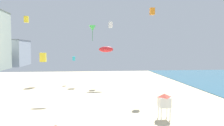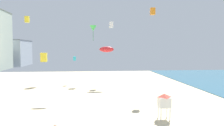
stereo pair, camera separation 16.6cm
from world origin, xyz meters
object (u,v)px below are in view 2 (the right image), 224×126
kite_yellow_box (44,57)px  kite_yellow_box_2 (27,19)px  kite_green_delta (93,28)px  kite_red_parafoil (107,49)px  kite_cyan_box (75,59)px  lifeguard_stand (164,101)px  kite_orange_box (153,11)px  kite_white_box (111,25)px

kite_yellow_box → kite_yellow_box_2: (-1.50, -5.39, 6.47)m
kite_green_delta → kite_yellow_box_2: bearing=-143.0°
kite_red_parafoil → kite_cyan_box: bearing=138.6°
kite_yellow_box → kite_cyan_box: size_ratio=2.09×
lifeguard_stand → kite_yellow_box_2: kite_yellow_box_2 is taller
kite_green_delta → lifeguard_stand: bearing=-75.4°
kite_orange_box → kite_cyan_box: 19.44m
kite_green_delta → kite_cyan_box: kite_green_delta is taller
lifeguard_stand → kite_red_parafoil: size_ratio=0.99×
lifeguard_stand → kite_red_parafoil: (-4.33, 18.92, 5.02)m
lifeguard_stand → kite_yellow_box: 27.98m
kite_yellow_box_2 → kite_cyan_box: bearing=44.4°
kite_yellow_box → kite_cyan_box: bearing=16.1°
kite_yellow_box → kite_yellow_box_2: kite_yellow_box_2 is taller
kite_yellow_box → kite_white_box: kite_white_box is taller
kite_yellow_box → kite_green_delta: (9.45, 2.86, 5.83)m
kite_yellow_box_2 → kite_green_delta: bearing=37.0°
kite_orange_box → kite_yellow_box_2: kite_orange_box is taller
lifeguard_stand → kite_cyan_box: kite_cyan_box is taller
kite_red_parafoil → kite_yellow_box_2: size_ratio=2.52×
kite_green_delta → kite_cyan_box: (-3.76, -1.21, -6.16)m
kite_white_box → kite_orange_box: bearing=-69.0°
kite_green_delta → kite_cyan_box: 7.31m
kite_yellow_box_2 → lifeguard_stand: bearing=-44.4°
kite_red_parafoil → kite_green_delta: kite_green_delta is taller
kite_yellow_box_2 → kite_yellow_box: bearing=74.5°
kite_cyan_box → kite_white_box: bearing=-3.9°
kite_red_parafoil → kite_cyan_box: kite_red_parafoil is taller
lifeguard_stand → kite_yellow_box_2: size_ratio=2.49×
kite_yellow_box_2 → kite_orange_box: bearing=-17.6°
lifeguard_stand → kite_red_parafoil: kite_red_parafoil is taller
kite_orange_box → kite_cyan_box: (-12.22, 13.18, -7.40)m
kite_red_parafoil → kite_cyan_box: (-6.06, 5.35, -1.85)m
lifeguard_stand → kite_red_parafoil: bearing=95.3°
kite_green_delta → kite_cyan_box: size_ratio=3.85×
kite_orange_box → kite_white_box: kite_orange_box is taller
kite_orange_box → kite_cyan_box: kite_orange_box is taller
kite_yellow_box → kite_white_box: size_ratio=1.46×
lifeguard_stand → kite_yellow_box_2: (-17.58, 17.23, 9.96)m
lifeguard_stand → kite_white_box: bearing=89.7°
kite_green_delta → kite_white_box: (3.60, -1.71, 0.59)m
kite_cyan_box → kite_white_box: kite_white_box is taller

